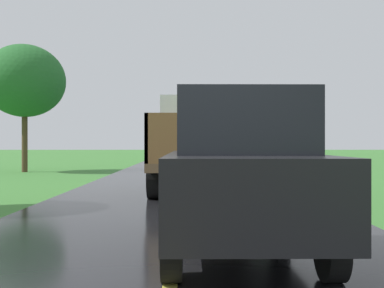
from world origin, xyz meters
The scene contains 8 objects.
ground_plane centered at (0.00, 0.00, 0.00)m, with size 200.00×200.00×0.00m, color #3D7A33.
road_surface centered at (0.00, 0.00, 0.04)m, with size 6.40×120.00×0.08m, color black.
centre_line centered at (0.00, 0.00, 0.08)m, with size 0.14×108.00×0.01m, color #E0D64C.
banana_truck_near centered at (0.34, 8.95, 1.47)m, with size 2.38×5.82×2.80m.
banana_truck_far centered at (0.42, 18.70, 1.47)m, with size 2.38×5.82×2.80m.
roadside_tree_mid_right centered at (-7.98, 18.35, 4.53)m, with size 4.00×4.00×6.34m.
roadside_tree_far_left centered at (5.94, 27.09, 3.88)m, with size 2.49×2.49×5.04m.
following_car centered at (0.79, 0.92, 1.07)m, with size 1.74×4.10×1.92m.
Camera 1 is at (0.17, -4.76, 1.42)m, focal length 43.37 mm.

